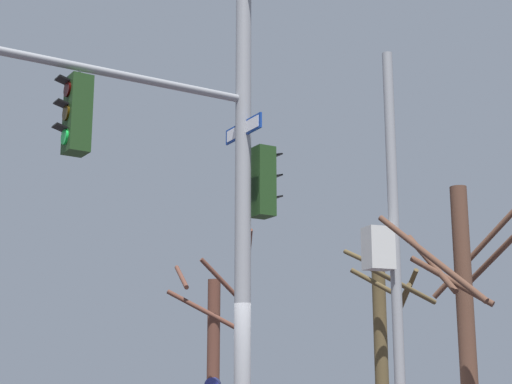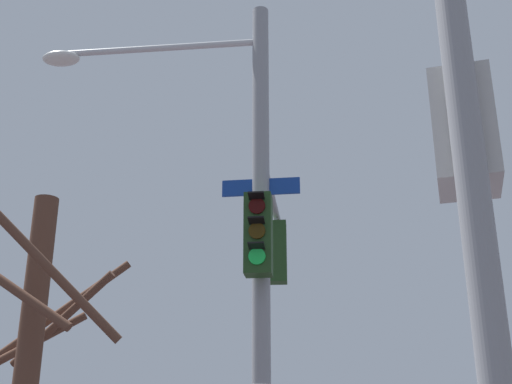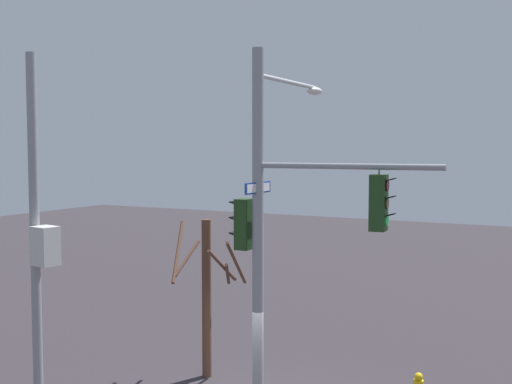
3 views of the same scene
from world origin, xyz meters
TOP-DOWN VIEW (x-y plane):
  - main_signal_pole_assembly at (-0.02, 0.63)m, footprint 4.01×4.56m
  - secondary_pole_assembly at (2.13, -4.26)m, footprint 0.51×0.78m
  - bare_tree_behind_pole at (-1.74, -2.34)m, footprint 2.06×2.08m

SIDE VIEW (x-z plane):
  - bare_tree_behind_pole at x=-1.74m, z-range 0.19..4.36m
  - secondary_pole_assembly at x=2.13m, z-range -0.05..8.04m
  - main_signal_pole_assembly at x=-0.02m, z-range 0.58..8.70m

